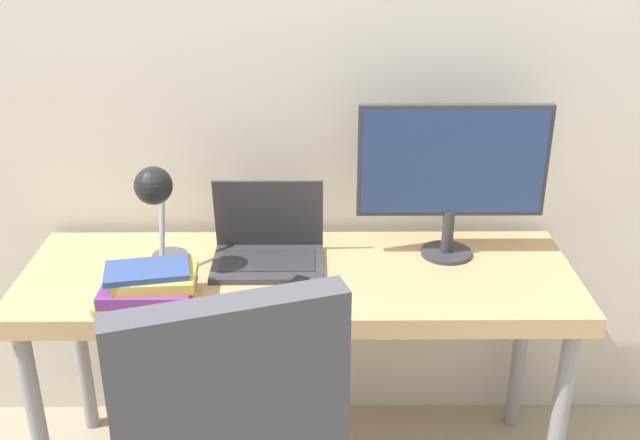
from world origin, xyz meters
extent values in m
cube|color=beige|center=(0.00, 0.62, 1.30)|extent=(8.00, 0.05, 2.60)
cube|color=tan|center=(0.00, 0.28, 0.71)|extent=(1.65, 0.55, 0.06)
cylinder|color=gray|center=(-0.76, 0.06, 0.34)|extent=(0.05, 0.05, 0.68)
cylinder|color=gray|center=(0.76, 0.06, 0.34)|extent=(0.05, 0.05, 0.68)
cylinder|color=gray|center=(-0.76, 0.49, 0.34)|extent=(0.05, 0.05, 0.68)
cylinder|color=gray|center=(0.76, 0.49, 0.34)|extent=(0.05, 0.05, 0.68)
cube|color=#38383D|center=(-0.09, 0.31, 0.75)|extent=(0.33, 0.23, 0.02)
cube|color=#2D2D33|center=(-0.09, 0.31, 0.76)|extent=(0.28, 0.14, 0.00)
cube|color=#38383D|center=(-0.09, 0.41, 0.88)|extent=(0.33, 0.05, 0.23)
cube|color=silver|center=(-0.09, 0.40, 0.88)|extent=(0.30, 0.04, 0.20)
cylinder|color=#333338|center=(0.46, 0.39, 0.75)|extent=(0.16, 0.16, 0.01)
cylinder|color=#333338|center=(0.46, 0.39, 0.82)|extent=(0.04, 0.04, 0.13)
cube|color=#333338|center=(0.46, 0.39, 1.05)|extent=(0.57, 0.02, 0.34)
cube|color=navy|center=(0.46, 0.38, 1.05)|extent=(0.54, 0.00, 0.32)
cylinder|color=#4C4C51|center=(-0.40, 0.36, 0.75)|extent=(0.11, 0.11, 0.02)
cylinder|color=#99999E|center=(-0.40, 0.30, 0.90)|extent=(0.02, 0.14, 0.28)
sphere|color=black|center=(-0.40, 0.23, 1.04)|extent=(0.11, 0.11, 0.11)
cube|color=#4C4C56|center=(-0.11, -0.53, 0.81)|extent=(0.46, 0.21, 0.59)
cube|color=gold|center=(-0.41, 0.08, 0.76)|extent=(0.27, 0.18, 0.02)
cube|color=#753384|center=(-0.41, 0.10, 0.78)|extent=(0.25, 0.18, 0.03)
cube|color=gold|center=(-0.39, 0.11, 0.82)|extent=(0.23, 0.17, 0.03)
cube|color=#334C8C|center=(-0.41, 0.11, 0.84)|extent=(0.25, 0.17, 0.02)
cube|color=black|center=(-0.02, 0.14, 0.75)|extent=(0.11, 0.17, 0.02)
camera|label=1|loc=(0.05, -1.69, 1.79)|focal=42.00mm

